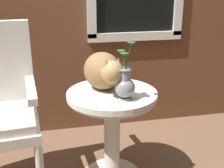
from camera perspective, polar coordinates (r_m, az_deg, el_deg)
wicker_side_table at (r=1.79m, az=0.00°, el=-6.91°), size 0.54×0.54×0.62m
cat at (r=1.73m, az=-1.71°, el=2.63°), size 0.26×0.56×0.23m
pewter_vase_with_ivy at (r=1.58m, az=2.61°, el=0.10°), size 0.11×0.11×0.33m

